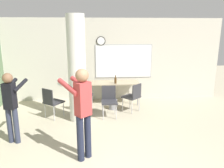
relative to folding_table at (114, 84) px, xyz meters
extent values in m
cube|color=beige|center=(-0.25, 0.52, 0.73)|extent=(8.00, 0.12, 2.80)
cylinder|color=black|center=(-0.41, 0.44, 1.38)|extent=(0.30, 0.03, 0.30)
cylinder|color=white|center=(-0.41, 0.43, 1.38)|extent=(0.26, 0.01, 0.25)
cube|color=#99999E|center=(0.36, 0.46, 0.68)|extent=(1.98, 0.01, 1.16)
cube|color=white|center=(0.36, 0.45, 0.68)|extent=(1.92, 0.02, 1.10)
cylinder|color=silver|center=(-1.09, -1.32, 0.73)|extent=(0.47, 0.47, 2.80)
cube|color=tan|center=(0.00, 0.00, 0.04)|extent=(1.63, 0.69, 0.03)
cylinder|color=gray|center=(-0.75, -0.28, -0.33)|extent=(0.04, 0.04, 0.69)
cylinder|color=gray|center=(0.75, -0.28, -0.33)|extent=(0.04, 0.04, 0.69)
cylinder|color=gray|center=(-0.75, 0.28, -0.33)|extent=(0.04, 0.04, 0.69)
cylinder|color=gray|center=(0.75, 0.28, -0.33)|extent=(0.04, 0.04, 0.69)
cylinder|color=#4C3319|center=(0.03, -0.16, 0.14)|extent=(0.08, 0.08, 0.19)
cylinder|color=#4C3319|center=(0.03, -0.16, 0.28)|extent=(0.03, 0.03, 0.08)
cylinder|color=gray|center=(-0.08, -0.56, -0.52)|extent=(0.27, 0.27, 0.30)
cube|color=#2D2D33|center=(-0.24, -1.22, -0.22)|extent=(0.45, 0.45, 0.04)
cube|color=#2D2D33|center=(-0.24, -1.02, 0.00)|extent=(0.40, 0.04, 0.40)
cylinder|color=#B7B7BC|center=(-0.42, -1.40, -0.46)|extent=(0.02, 0.02, 0.43)
cylinder|color=#B7B7BC|center=(-0.06, -1.40, -0.46)|extent=(0.02, 0.02, 0.43)
cylinder|color=#B7B7BC|center=(-0.42, -1.04, -0.46)|extent=(0.02, 0.02, 0.43)
cylinder|color=#B7B7BC|center=(-0.06, -1.04, -0.46)|extent=(0.02, 0.02, 0.43)
cube|color=#2D2D33|center=(-0.94, -0.56, -0.22)|extent=(0.49, 0.49, 0.04)
cube|color=#2D2D33|center=(-0.97, -0.76, 0.00)|extent=(0.40, 0.08, 0.40)
cylinder|color=#B7B7BC|center=(-0.74, -0.41, -0.46)|extent=(0.02, 0.02, 0.43)
cylinder|color=#B7B7BC|center=(-1.10, -0.36, -0.46)|extent=(0.02, 0.02, 0.43)
cylinder|color=#B7B7BC|center=(-0.78, -0.76, -0.46)|extent=(0.02, 0.02, 0.43)
cylinder|color=#B7B7BC|center=(-1.14, -0.72, -0.46)|extent=(0.02, 0.02, 0.43)
cube|color=#2D2D33|center=(0.45, -0.79, -0.22)|extent=(0.62, 0.62, 0.04)
cube|color=#2D2D33|center=(0.58, -0.94, 0.00)|extent=(0.31, 0.29, 0.40)
cylinder|color=#B7B7BC|center=(0.46, -0.53, -0.46)|extent=(0.02, 0.02, 0.43)
cylinder|color=#B7B7BC|center=(0.19, -0.77, -0.46)|extent=(0.02, 0.02, 0.43)
cylinder|color=#B7B7BC|center=(0.70, -0.80, -0.46)|extent=(0.02, 0.02, 0.43)
cylinder|color=#B7B7BC|center=(0.44, -1.04, -0.46)|extent=(0.02, 0.02, 0.43)
cube|color=#2D2D33|center=(-1.78, -1.12, -0.22)|extent=(0.62, 0.62, 0.04)
cube|color=#2D2D33|center=(-1.91, -1.28, 0.00)|extent=(0.33, 0.26, 0.40)
cylinder|color=#B7B7BC|center=(-1.53, -1.08, -0.46)|extent=(0.02, 0.02, 0.43)
cylinder|color=#B7B7BC|center=(-1.82, -0.86, -0.46)|extent=(0.02, 0.02, 0.43)
cylinder|color=#B7B7BC|center=(-1.75, -1.37, -0.46)|extent=(0.02, 0.02, 0.43)
cylinder|color=#B7B7BC|center=(-2.03, -1.15, -0.46)|extent=(0.02, 0.02, 0.43)
cylinder|color=#1E2338|center=(-0.77, -3.18, -0.23)|extent=(0.13, 0.13, 0.88)
cylinder|color=#1E2338|center=(-0.91, -3.29, -0.23)|extent=(0.13, 0.13, 0.88)
cube|color=#B23838|center=(-0.84, -3.23, 0.52)|extent=(0.33, 0.32, 0.63)
sphere|color=#997051|center=(-0.84, -3.23, 0.96)|extent=(0.24, 0.24, 0.24)
cylinder|color=#B23838|center=(-0.90, -2.95, 0.73)|extent=(0.43, 0.48, 0.25)
cylinder|color=#B23838|center=(-1.11, -3.14, 0.73)|extent=(0.43, 0.48, 0.25)
cube|color=white|center=(-1.27, -2.95, 0.73)|extent=(0.11, 0.12, 0.04)
cylinder|color=#2D3347|center=(-2.33, -2.52, -0.28)|extent=(0.11, 0.11, 0.78)
cylinder|color=#2D3347|center=(-2.48, -2.48, -0.28)|extent=(0.11, 0.11, 0.78)
cube|color=black|center=(-2.41, -2.50, 0.39)|extent=(0.27, 0.23, 0.56)
sphere|color=brown|center=(-2.41, -2.50, 0.77)|extent=(0.21, 0.21, 0.21)
cylinder|color=black|center=(-2.23, -2.31, 0.57)|extent=(0.20, 0.50, 0.22)
cylinder|color=black|center=(-2.47, -2.25, 0.57)|extent=(0.20, 0.50, 0.22)
camera|label=1|loc=(-0.59, -7.00, 1.73)|focal=35.00mm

